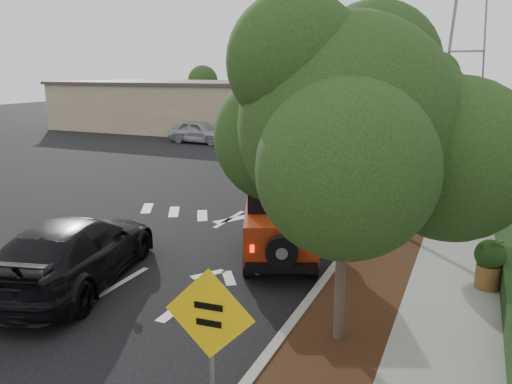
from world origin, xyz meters
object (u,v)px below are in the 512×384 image
Objects in this scene: silver_suv_ahead at (319,183)px; black_suv_oncoming at (75,251)px; speed_hump_sign at (210,337)px; red_jeep at (279,219)px.

black_suv_oncoming is (-3.23, -9.77, 0.04)m from silver_suv_ahead.
speed_hump_sign reaches higher than black_suv_oncoming.
black_suv_oncoming is 6.95m from speed_hump_sign.
red_jeep is at bearing -151.06° from black_suv_oncoming.
black_suv_oncoming is at bearing -120.33° from silver_suv_ahead.
silver_suv_ahead is 2.18× the size of speed_hump_sign.
silver_suv_ahead is 0.99× the size of black_suv_oncoming.
red_jeep is 6.08m from silver_suv_ahead.
black_suv_oncoming is at bearing -158.89° from red_jeep.
silver_suv_ahead is at bearing 73.19° from red_jeep.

